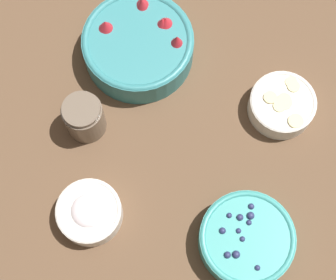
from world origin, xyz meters
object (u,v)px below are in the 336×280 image
at_px(jar_chocolate, 84,118).
at_px(bowl_strawberries, 138,45).
at_px(bowl_blueberries, 246,239).
at_px(bowl_cream, 89,212).
at_px(bowl_bananas, 282,105).

bearing_deg(jar_chocolate, bowl_strawberries, 71.45).
relative_size(bowl_strawberries, bowl_blueberries, 1.30).
xyz_separation_m(bowl_blueberries, bowl_cream, (-0.30, -0.02, -0.00)).
height_order(bowl_strawberries, bowl_bananas, bowl_strawberries).
bearing_deg(bowl_cream, bowl_bananas, 44.28).
height_order(bowl_blueberries, jar_chocolate, jar_chocolate).
xyz_separation_m(bowl_strawberries, bowl_cream, (0.00, -0.35, -0.01)).
height_order(bowl_strawberries, jar_chocolate, same).
relative_size(bowl_bananas, jar_chocolate, 1.44).
relative_size(bowl_bananas, bowl_cream, 1.08).
bearing_deg(bowl_blueberries, bowl_cream, -175.83).
bearing_deg(bowl_blueberries, bowl_strawberries, 131.56).
bearing_deg(bowl_cream, bowl_strawberries, 90.04).
distance_m(bowl_strawberries, bowl_bananas, 0.32).
distance_m(bowl_blueberries, bowl_bananas, 0.28).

